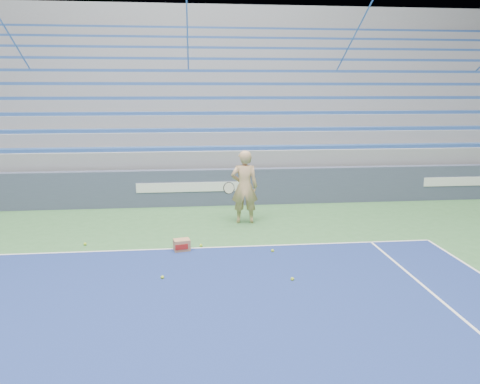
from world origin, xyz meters
name	(u,v)px	position (x,y,z in m)	size (l,w,h in m)	color
sponsor_barrier	(191,188)	(0.00, 15.88, 0.55)	(30.00, 0.32, 1.10)	#3D455E
bleachers	(189,117)	(0.00, 21.60, 2.36)	(31.00, 9.15, 7.30)	gray
tennis_player	(244,187)	(1.40, 13.85, 0.96)	(0.97, 0.87, 1.92)	tan
ball_box	(182,245)	(-0.21, 11.77, 0.13)	(0.39, 0.33, 0.26)	#AB7952
tennis_ball_0	(85,244)	(-2.39, 12.36, 0.03)	(0.07, 0.07, 0.07)	#B0CF2A
tennis_ball_1	(273,251)	(1.75, 11.48, 0.03)	(0.07, 0.07, 0.07)	#B0CF2A
tennis_ball_2	(162,277)	(-0.54, 10.23, 0.03)	(0.07, 0.07, 0.07)	#B0CF2A
tennis_ball_3	(201,245)	(0.21, 11.99, 0.03)	(0.07, 0.07, 0.07)	#B0CF2A
tennis_ball_4	(292,279)	(1.84, 9.90, 0.03)	(0.07, 0.07, 0.07)	#B0CF2A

